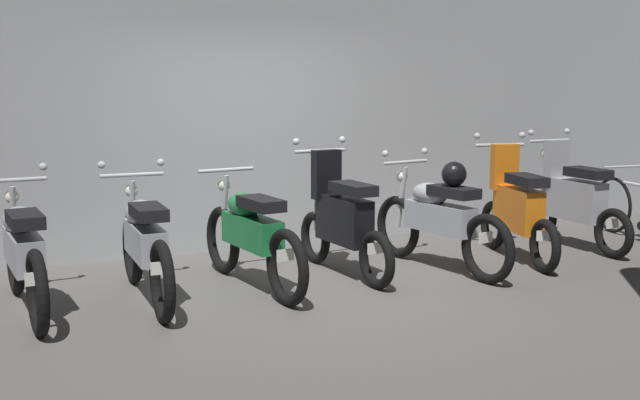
{
  "coord_description": "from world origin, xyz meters",
  "views": [
    {
      "loc": [
        -2.73,
        -6.27,
        1.88
      ],
      "look_at": [
        0.21,
        0.42,
        0.75
      ],
      "focal_mm": 44.87,
      "sensor_mm": 36.0,
      "label": 1
    }
  ],
  "objects": [
    {
      "name": "ground_plane",
      "position": [
        0.0,
        0.0,
        0.0
      ],
      "size": [
        80.0,
        80.0,
        0.0
      ],
      "primitive_type": "plane",
      "color": "#565451"
    },
    {
      "name": "back_wall",
      "position": [
        0.0,
        2.12,
        1.66
      ],
      "size": [
        16.0,
        0.3,
        3.33
      ],
      "primitive_type": "cube",
      "color": "#9EA0A3",
      "rests_on": "ground"
    },
    {
      "name": "motorbike_slot_1",
      "position": [
        -2.39,
        0.39,
        0.49
      ],
      "size": [
        0.59,
        1.95,
        1.15
      ],
      "color": "black",
      "rests_on": "ground"
    },
    {
      "name": "motorbike_slot_2",
      "position": [
        -1.43,
        0.35,
        0.49
      ],
      "size": [
        0.59,
        1.95,
        1.15
      ],
      "color": "black",
      "rests_on": "ground"
    },
    {
      "name": "motorbike_slot_3",
      "position": [
        -0.48,
        0.39,
        0.49
      ],
      "size": [
        0.56,
        1.95,
        1.03
      ],
      "color": "black",
      "rests_on": "ground"
    },
    {
      "name": "motorbike_slot_4",
      "position": [
        0.47,
        0.51,
        0.53
      ],
      "size": [
        0.59,
        1.68,
        1.29
      ],
      "color": "black",
      "rests_on": "ground"
    },
    {
      "name": "motorbike_slot_5",
      "position": [
        1.43,
        0.3,
        0.53
      ],
      "size": [
        0.59,
        1.94,
        1.15
      ],
      "color": "black",
      "rests_on": "ground"
    },
    {
      "name": "motorbike_slot_6",
      "position": [
        2.4,
        0.36,
        0.53
      ],
      "size": [
        0.58,
        1.67,
        1.29
      ],
      "color": "black",
      "rests_on": "ground"
    },
    {
      "name": "motorbike_slot_7",
      "position": [
        3.35,
        0.59,
        0.53
      ],
      "size": [
        0.59,
        1.68,
        1.29
      ],
      "color": "black",
      "rests_on": "ground"
    }
  ]
}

